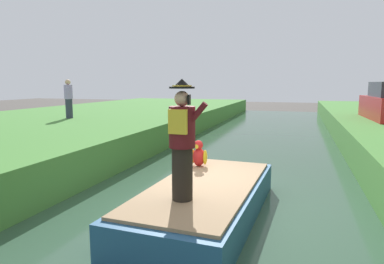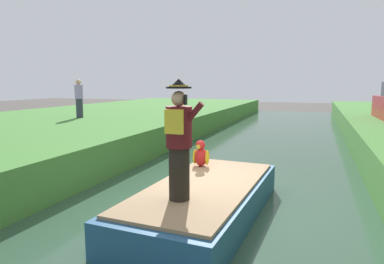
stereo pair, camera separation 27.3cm
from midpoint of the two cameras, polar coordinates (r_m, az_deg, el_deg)
name	(u,v)px [view 2 (the right image)]	position (r m, az deg, el deg)	size (l,w,h in m)	color
ground_plane	(211,213)	(6.78, 4.45, -13.41)	(80.00, 80.00, 0.00)	#4C4742
canal_water	(211,210)	(6.76, 4.45, -13.01)	(5.98, 48.00, 0.10)	#33513D
boat	(204,201)	(6.23, 3.33, -11.44)	(2.00, 4.28, 0.61)	#23517A
person_pirate	(179,140)	(5.13, -0.65, -1.43)	(0.61, 0.42, 1.85)	black
parrot_plush	(201,155)	(7.35, 2.58, -3.89)	(0.36, 0.35, 0.57)	red
person_bystander	(79,98)	(15.05, -17.95, 5.39)	(0.34, 0.34, 1.60)	#33384C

